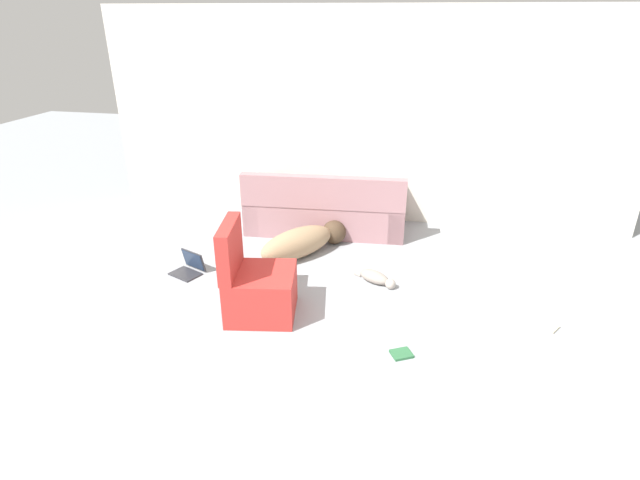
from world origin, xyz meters
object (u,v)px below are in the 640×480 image
Objects in this scene: cat at (376,278)px; side_chair at (256,286)px; couch at (325,210)px; book_cream at (544,325)px; dog at (304,241)px; laptop_open at (190,266)px; book_green at (401,354)px.

side_chair is (-1.07, -0.82, 0.24)m from cat.
couch reaches higher than book_cream.
couch is at bearing 143.62° from book_cream.
dog is at bearing 178.76° from cat.
book_cream is 2.71m from side_chair.
cat is 1.37m from side_chair.
laptop_open reaches higher than book_green.
dog is 5.92× the size of book_green.
cat is 0.53× the size of side_chair.
laptop_open is (-2.07, -0.17, 0.01)m from cat.
book_green is (1.27, -1.72, -0.16)m from dog.
dog is 1.38× the size of side_chair.
laptop_open is 1.45× the size of book_cream.
dog is at bearing 158.27° from book_cream.
laptop_open is 0.44× the size of side_chair.
dog is 1.34m from laptop_open.
book_cream is (2.54, -1.01, -0.16)m from dog.
dog is at bearing 55.34° from laptop_open.
couch reaches higher than book_green.
couch is 4.22× the size of cat.
couch is 1.63× the size of dog.
cat is 1.24m from book_green.
cat is 2.07m from laptop_open.
couch reaches higher than dog.
dog is 2.14m from book_green.
side_chair is (1.00, -0.65, 0.23)m from laptop_open.
laptop_open reaches higher than cat.
book_cream is at bearing -92.38° from side_chair.
couch is at bearing 73.59° from laptop_open.
book_cream is at bearing 11.66° from cat.
couch is 1.56m from cat.
laptop_open reaches higher than book_cream.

